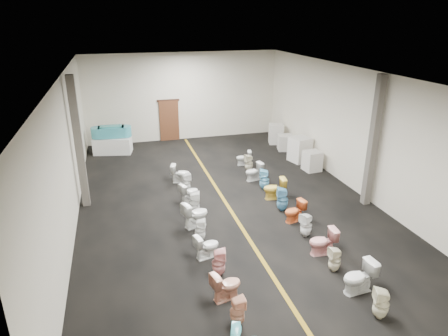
{
  "coord_description": "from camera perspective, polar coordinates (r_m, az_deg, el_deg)",
  "views": [
    {
      "loc": [
        -3.47,
        -12.45,
        6.24
      ],
      "look_at": [
        0.26,
        1.0,
        0.86
      ],
      "focal_mm": 32.0,
      "sensor_mm": 36.0,
      "label": 1
    }
  ],
  "objects": [
    {
      "name": "toilet_right_9",
      "position": [
        16.01,
        4.3,
        -0.53
      ],
      "size": [
        0.78,
        0.53,
        0.73
      ],
      "primitive_type": "imported",
      "rotation": [
        0.0,
        0.0,
        -1.38
      ],
      "color": "silver",
      "rests_on": "floor"
    },
    {
      "name": "column_left",
      "position": [
        14.09,
        -20.07,
        3.31
      ],
      "size": [
        0.25,
        0.25,
        4.5
      ],
      "primitive_type": "cube",
      "color": "#59544C",
      "rests_on": "floor"
    },
    {
      "name": "wall_front",
      "position": [
        6.91,
        18.87,
        -15.53
      ],
      "size": [
        10.0,
        0.0,
        10.0
      ],
      "primitive_type": "plane",
      "rotation": [
        -1.57,
        0.0,
        0.0
      ],
      "color": "beige",
      "rests_on": "ground"
    },
    {
      "name": "wall_back",
      "position": [
        21.12,
        -5.84,
        10.08
      ],
      "size": [
        10.0,
        0.0,
        10.0
      ],
      "primitive_type": "plane",
      "rotation": [
        1.57,
        0.0,
        0.0
      ],
      "color": "beige",
      "rests_on": "ground"
    },
    {
      "name": "toilet_left_3",
      "position": [
        10.37,
        -0.76,
        -13.35
      ],
      "size": [
        0.41,
        0.41,
        0.76
      ],
      "primitive_type": "imported",
      "rotation": [
        0.0,
        0.0,
        1.36
      ],
      "color": "#EFA3A2",
      "rests_on": "floor"
    },
    {
      "name": "toilet_right_11",
      "position": [
        17.61,
        2.83,
        1.45
      ],
      "size": [
        0.72,
        0.51,
        0.67
      ],
      "primitive_type": "imported",
      "rotation": [
        0.0,
        0.0,
        -1.8
      ],
      "color": "silver",
      "rests_on": "floor"
    },
    {
      "name": "toilet_right_2",
      "position": [
        10.92,
        15.55,
        -12.49
      ],
      "size": [
        0.33,
        0.32,
        0.69
      ],
      "primitive_type": "imported",
      "rotation": [
        0.0,
        0.0,
        -1.59
      ],
      "color": "beige",
      "rests_on": "floor"
    },
    {
      "name": "toilet_right_4",
      "position": [
        12.25,
        11.65,
        -7.99
      ],
      "size": [
        0.45,
        0.45,
        0.76
      ],
      "primitive_type": "imported",
      "rotation": [
        0.0,
        0.0,
        -1.18
      ],
      "color": "white",
      "rests_on": "floor"
    },
    {
      "name": "toilet_left_9",
      "position": [
        14.97,
        -5.46,
        -2.11
      ],
      "size": [
        0.38,
        0.38,
        0.74
      ],
      "primitive_type": "imported",
      "rotation": [
        0.0,
        0.0,
        1.7
      ],
      "color": "white",
      "rests_on": "floor"
    },
    {
      "name": "display_table",
      "position": [
        19.89,
        -15.6,
        3.16
      ],
      "size": [
        1.88,
        1.2,
        0.77
      ],
      "primitive_type": "cube",
      "rotation": [
        0.0,
        0.0,
        -0.2
      ],
      "color": "white",
      "rests_on": "floor"
    },
    {
      "name": "toilet_right_10",
      "position": [
        16.9,
        3.58,
        0.72
      ],
      "size": [
        0.4,
        0.39,
        0.75
      ],
      "primitive_type": "imported",
      "rotation": [
        0.0,
        0.0,
        -1.39
      ],
      "color": "beige",
      "rests_on": "floor"
    },
    {
      "name": "toilet_left_10",
      "position": [
        15.85,
        -6.23,
        -0.78
      ],
      "size": [
        0.83,
        0.63,
        0.75
      ],
      "primitive_type": "imported",
      "rotation": [
        0.0,
        0.0,
        1.25
      ],
      "color": "white",
      "rests_on": "floor"
    },
    {
      "name": "toilet_left_6",
      "position": [
        12.57,
        -4.1,
        -6.58
      ],
      "size": [
        0.93,
        0.71,
        0.84
      ],
      "primitive_type": "imported",
      "rotation": [
        0.0,
        0.0,
        1.9
      ],
      "color": "white",
      "rests_on": "floor"
    },
    {
      "name": "toilet_right_6",
      "position": [
        13.62,
        8.35,
        -4.45
      ],
      "size": [
        0.48,
        0.48,
        0.85
      ],
      "primitive_type": "imported",
      "rotation": [
        0.0,
        0.0,
        -1.86
      ],
      "color": "#60A7CD",
      "rests_on": "floor"
    },
    {
      "name": "toilet_left_7",
      "position": [
        13.34,
        -4.28,
        -5.0
      ],
      "size": [
        0.43,
        0.43,
        0.79
      ],
      "primitive_type": "imported",
      "rotation": [
        0.0,
        0.0,
        1.34
      ],
      "color": "white",
      "rests_on": "floor"
    },
    {
      "name": "wall_right",
      "position": [
        15.58,
        18.17,
        5.17
      ],
      "size": [
        0.0,
        16.0,
        16.0
      ],
      "primitive_type": "plane",
      "rotation": [
        1.57,
        0.0,
        -1.57
      ],
      "color": "beige",
      "rests_on": "ground"
    },
    {
      "name": "appliance_crate_d",
      "position": [
        20.79,
        7.44,
        4.85
      ],
      "size": [
        0.86,
        0.86,
        0.99
      ],
      "primitive_type": "cube",
      "rotation": [
        0.0,
        0.0,
        -0.27
      ],
      "color": "silver",
      "rests_on": "floor"
    },
    {
      "name": "wall_left",
      "position": [
        13.16,
        -21.4,
        1.93
      ],
      "size": [
        0.0,
        16.0,
        16.0
      ],
      "primitive_type": "plane",
      "rotation": [
        1.57,
        0.0,
        1.57
      ],
      "color": "beige",
      "rests_on": "ground"
    },
    {
      "name": "toilet_left_2",
      "position": [
        9.65,
        0.31,
        -16.41
      ],
      "size": [
        0.8,
        0.57,
        0.73
      ],
      "primitive_type": "imported",
      "rotation": [
        0.0,
        0.0,
        1.81
      ],
      "color": "#E29C80",
      "rests_on": "floor"
    },
    {
      "name": "door_frame",
      "position": [
        20.98,
        -7.98,
        9.55
      ],
      "size": [
        1.15,
        0.08,
        0.1
      ],
      "primitive_type": "cube",
      "color": "#331C11",
      "rests_on": "back_door"
    },
    {
      "name": "ceiling",
      "position": [
        13.04,
        0.09,
        13.4
      ],
      "size": [
        16.0,
        16.0,
        0.0
      ],
      "primitive_type": "plane",
      "rotation": [
        3.14,
        0.0,
        0.0
      ],
      "color": "black",
      "rests_on": "ground"
    },
    {
      "name": "aisle_stripe",
      "position": [
        14.35,
        0.08,
        -4.69
      ],
      "size": [
        0.12,
        15.6,
        0.01
      ],
      "primitive_type": "cube",
      "color": "olive",
      "rests_on": "floor"
    },
    {
      "name": "appliance_crate_c",
      "position": [
        19.81,
        8.7,
        3.61
      ],
      "size": [
        0.81,
        0.81,
        0.76
      ],
      "primitive_type": "cube",
      "rotation": [
        0.0,
        0.0,
        -0.25
      ],
      "color": "beige",
      "rests_on": "floor"
    },
    {
      "name": "toilet_left_4",
      "position": [
        11.09,
        -2.48,
        -11.05
      ],
      "size": [
        0.76,
        0.54,
        0.7
      ],
      "primitive_type": "imported",
      "rotation": [
        0.0,
        0.0,
        1.81
      ],
      "color": "white",
      "rests_on": "floor"
    },
    {
      "name": "toilet_right_8",
      "position": [
        15.18,
        5.8,
        -1.64
      ],
      "size": [
        0.49,
        0.48,
        0.82
      ],
      "primitive_type": "imported",
      "rotation": [
        0.0,
        0.0,
        -1.96
      ],
      "color": "#79CCF0",
      "rests_on": "floor"
    },
    {
      "name": "toilet_left_8",
      "position": [
        14.22,
        -4.98,
        -3.47
      ],
      "size": [
        0.79,
        0.63,
        0.71
      ],
      "primitive_type": "imported",
      "rotation": [
        0.0,
        0.0,
        1.97
      ],
      "color": "white",
      "rests_on": "floor"
    },
    {
      "name": "toilet_right_3",
      "position": [
        11.51,
        13.92,
        -10.18
      ],
      "size": [
        0.79,
        0.49,
        0.78
      ],
      "primitive_type": "imported",
      "rotation": [
        0.0,
        0.0,
        -1.64
      ],
      "color": "pink",
      "rests_on": "floor"
    },
    {
      "name": "appliance_crate_a",
      "position": [
        17.37,
        12.48,
        0.99
      ],
      "size": [
        0.72,
        0.72,
        0.85
      ],
      "primitive_type": "cube",
      "rotation": [
        0.0,
        0.0,
        0.1
      ],
      "color": "beige",
      "rests_on": "floor"
    },
    {
      "name": "back_door",
      "position": [
        21.21,
        -7.83,
        6.71
      ],
      "size": [
        1.0,
        0.1,
        2.1
      ],
      "primitive_type": "cube",
      "color": "#562D19",
      "rests_on": "floor"
    },
    {
      "name": "toilet_right_0",
      "position": [
        9.76,
        21.54,
        -17.59
      ],
      "size": [
        0.44,
        0.43,
        0.75
      ],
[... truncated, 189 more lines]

